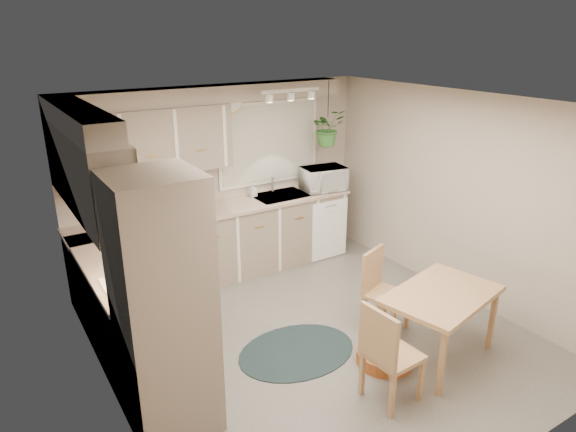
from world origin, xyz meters
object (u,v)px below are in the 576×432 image
object	(u,v)px
dining_table	(438,325)
microwave	(323,176)
braided_rug	(297,351)
chair_left	(393,352)
pet_bed	(385,356)
chair_back	(387,292)

from	to	relation	value
dining_table	microwave	xyz separation A→B (m)	(0.52, 2.61, 0.79)
dining_table	braided_rug	xyz separation A→B (m)	(-1.11, 0.79, -0.35)
chair_left	pet_bed	xyz separation A→B (m)	(0.30, 0.40, -0.40)
dining_table	braided_rug	bearing A→B (deg)	144.67
chair_left	braided_rug	world-z (taller)	chair_left
chair_left	microwave	size ratio (longest dim) A/B	1.59
chair_left	chair_back	world-z (taller)	chair_left
dining_table	chair_back	bearing A→B (deg)	98.11
dining_table	braided_rug	world-z (taller)	dining_table
chair_left	pet_bed	bearing A→B (deg)	139.58
chair_back	pet_bed	world-z (taller)	chair_back
microwave	braided_rug	bearing A→B (deg)	-124.12
pet_bed	chair_left	bearing A→B (deg)	-127.20
pet_bed	microwave	size ratio (longest dim) A/B	0.94
braided_rug	microwave	xyz separation A→B (m)	(1.63, 1.82, 1.13)
pet_bed	microwave	xyz separation A→B (m)	(1.01, 2.41, 1.07)
dining_table	pet_bed	xyz separation A→B (m)	(-0.49, 0.19, -0.29)
chair_back	braided_rug	world-z (taller)	chair_back
pet_bed	dining_table	bearing A→B (deg)	-21.73
chair_back	pet_bed	xyz separation A→B (m)	(-0.40, -0.43, -0.38)
pet_bed	chair_back	bearing A→B (deg)	47.37
chair_back	braided_rug	xyz separation A→B (m)	(-1.02, 0.16, -0.43)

